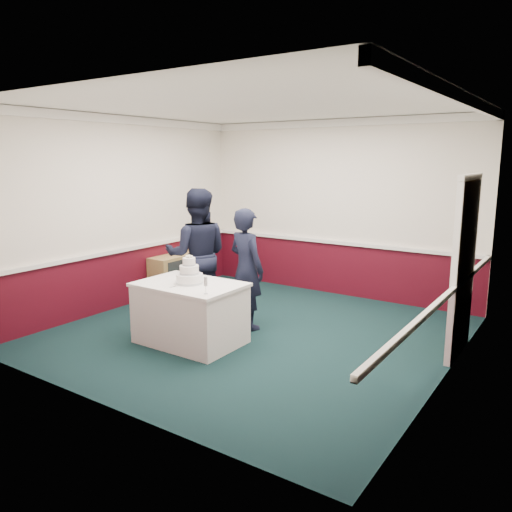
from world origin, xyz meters
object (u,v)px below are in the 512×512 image
Objects in this scene: champagne_flute at (206,282)px; person_woman at (246,269)px; wedding_cake at (189,275)px; person_man at (197,255)px; cake_knife at (177,286)px; sideboard at (180,273)px; cake_table at (190,313)px.

person_woman is at bearing 101.78° from champagne_flute.
person_man is (-0.56, 0.81, 0.07)m from wedding_cake.
cake_knife is 0.11× the size of person_man.
champagne_flute is (0.50, -0.28, 0.03)m from wedding_cake.
sideboard is at bearing 138.37° from champagne_flute.
sideboard is 3.30× the size of wedding_cake.
person_woman reaches higher than cake_knife.
cake_table is 1.13m from person_man.
wedding_cake reaches higher than champagne_flute.
wedding_cake is 0.22× the size of person_woman.
sideboard is 0.91× the size of cake_table.
wedding_cake reaches higher than sideboard.
champagne_flute is at bearing -29.25° from wedding_cake.
champagne_flute is at bearing -29.25° from cake_table.
champagne_flute reaches higher than cake_table.
cake_table is at bearing 91.11° from cake_knife.
sideboard is 5.45× the size of cake_knife.
champagne_flute is 1.20m from person_woman.
champagne_flute is (2.28, -2.03, 0.58)m from sideboard.
wedding_cake is 0.98m from person_man.
wedding_cake is at bearing 88.18° from person_woman.
sideboard is at bearing 135.55° from wedding_cake.
cake_table is (1.78, -1.75, 0.05)m from sideboard.
cake_table reaches higher than sideboard.
sideboard is 0.62× the size of person_man.
person_woman is (-0.24, 1.17, -0.08)m from champagne_flute.
person_woman is (2.04, -0.86, 0.49)m from sideboard.
person_woman is (0.26, 0.89, 0.44)m from cake_table.
cake_knife reaches higher than cake_table.
sideboard is 2.27m from person_woman.
cake_knife is (1.75, -1.95, 0.44)m from sideboard.
cake_knife is 0.55m from champagne_flute.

